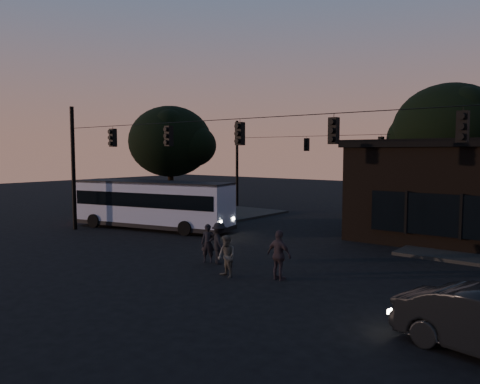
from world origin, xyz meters
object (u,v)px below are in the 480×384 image
Objects in this scene: pedestrian_a at (208,243)px; pedestrian_b at (226,256)px; bus at (152,202)px; pedestrian_d at (219,243)px; pedestrian_c at (279,255)px.

pedestrian_a reaches higher than pedestrian_b.
bus reaches higher than pedestrian_d.
pedestrian_c is at bearing -33.87° from bus.
bus is 6.06× the size of pedestrian_d.
bus reaches higher than pedestrian_a.
pedestrian_c is at bearing -156.10° from pedestrian_d.
pedestrian_a is 0.88× the size of pedestrian_c.
bus is at bearing 124.05° from pedestrian_a.
pedestrian_c reaches higher than pedestrian_a.
pedestrian_b is 0.86× the size of pedestrian_c.
bus is 6.72× the size of pedestrian_b.
pedestrian_d reaches higher than pedestrian_b.
pedestrian_d is at bearing -19.69° from pedestrian_a.
bus is 6.52× the size of pedestrian_a.
pedestrian_b is 2.18m from pedestrian_d.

